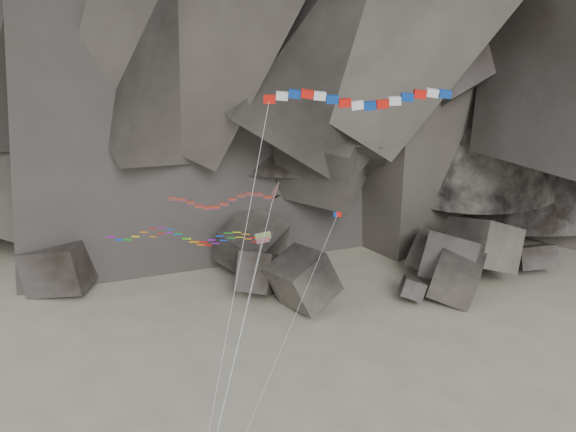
{
  "coord_description": "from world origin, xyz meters",
  "views": [
    {
      "loc": [
        4.13,
        -42.56,
        38.45
      ],
      "look_at": [
        2.89,
        6.0,
        20.53
      ],
      "focal_mm": 40.0,
      "sensor_mm": 36.0,
      "label": 1
    }
  ],
  "objects_px": {
    "delta_kite": "(217,200)",
    "banner_kite": "(356,100)",
    "pennant_kite": "(307,287)",
    "parafoil_kite": "(180,236)"
  },
  "relations": [
    {
      "from": "delta_kite",
      "to": "banner_kite",
      "type": "bearing_deg",
      "value": -23.92
    },
    {
      "from": "banner_kite",
      "to": "pennant_kite",
      "type": "distance_m",
      "value": 13.81
    },
    {
      "from": "banner_kite",
      "to": "parafoil_kite",
      "type": "xyz_separation_m",
      "value": [
        -12.76,
        1.92,
        -10.62
      ]
    },
    {
      "from": "delta_kite",
      "to": "pennant_kite",
      "type": "distance_m",
      "value": 9.55
    },
    {
      "from": "parafoil_kite",
      "to": "pennant_kite",
      "type": "relative_size",
      "value": 0.94
    },
    {
      "from": "banner_kite",
      "to": "parafoil_kite",
      "type": "distance_m",
      "value": 16.71
    },
    {
      "from": "banner_kite",
      "to": "pennant_kite",
      "type": "bearing_deg",
      "value": -167.46
    },
    {
      "from": "banner_kite",
      "to": "parafoil_kite",
      "type": "relative_size",
      "value": 1.57
    },
    {
      "from": "delta_kite",
      "to": "pennant_kite",
      "type": "height_order",
      "value": "delta_kite"
    },
    {
      "from": "delta_kite",
      "to": "pennant_kite",
      "type": "bearing_deg",
      "value": -36.55
    }
  ]
}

